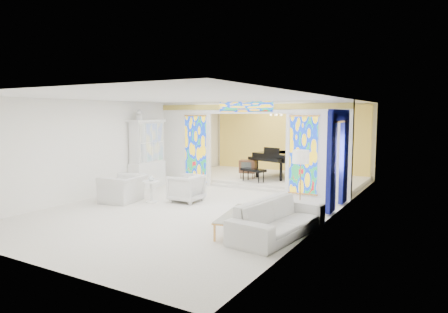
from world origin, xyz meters
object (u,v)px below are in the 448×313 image
Objects in this scene: sofa at (279,218)px; china_cabinet at (147,154)px; coffee_table at (238,215)px; tv_console at (248,167)px; armchair_right at (186,188)px; grand_piano at (286,157)px; armchair_left at (123,189)px.

china_cabinet is at bearing 71.47° from sofa.
coffee_table is 2.76× the size of tv_console.
armchair_right is at bearing 145.40° from coffee_table.
grand_piano is at bearing 30.22° from tv_console.
china_cabinet is 2.90m from armchair_right.
armchair_left is 1.86m from armchair_right.
sofa is (3.64, -1.75, -0.03)m from armchair_right.
armchair_left is at bearing 167.69° from coffee_table.
armchair_right is at bearing -25.35° from china_cabinet.
armchair_right reaches higher than armchair_left.
tv_console is (-3.51, 5.53, 0.25)m from sofa.
armchair_left is 4.44m from coffee_table.
china_cabinet is 1.06× the size of sofa.
grand_piano is (-2.39, 6.52, 0.59)m from sofa.
china_cabinet reaches higher than coffee_table.
tv_console is (1.74, 4.72, 0.24)m from armchair_left.
china_cabinet is 6.88m from sofa.
china_cabinet is 0.90× the size of grand_piano.
armchair_left is at bearing -61.69° from armchair_right.
grand_piano is at bearing 142.97° from armchair_left.
grand_piano is at bearing 163.35° from armchair_right.
china_cabinet reaches higher than sofa.
china_cabinet is at bearing 149.62° from coffee_table.
armchair_right is 3.32m from coffee_table.
tv_console reaches higher than sofa.
china_cabinet is 3.07× the size of armchair_right.
sofa is (6.17, -2.95, -0.79)m from china_cabinet.
china_cabinet reaches higher than armchair_right.
sofa reaches higher than coffee_table.
china_cabinet is at bearing -117.33° from armchair_right.
sofa is at bearing -53.45° from grand_piano.
armchair_left is 0.46× the size of sofa.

